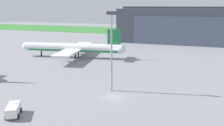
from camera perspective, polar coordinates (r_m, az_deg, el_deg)
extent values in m
plane|color=gray|center=(59.65, 0.28, -7.77)|extent=(440.00, 440.00, 0.00)
cube|color=#3A7E35|center=(207.29, 14.30, 6.80)|extent=(440.00, 56.00, 0.08)
cube|color=#383D47|center=(155.10, 18.76, 8.10)|extent=(87.64, 34.14, 19.27)
cube|color=#424C60|center=(138.11, 18.57, 6.78)|extent=(66.60, 0.30, 15.42)
cube|color=#383D47|center=(154.67, 19.04, 11.87)|extent=(87.64, 8.19, 1.20)
cylinder|color=white|center=(104.27, -8.95, 3.50)|extent=(41.18, 10.23, 3.57)
sphere|color=white|center=(112.58, -18.94, 3.65)|extent=(3.43, 3.43, 3.43)
sphere|color=white|center=(99.58, 2.35, 3.20)|extent=(2.79, 2.79, 2.79)
cube|color=#1E7A42|center=(104.43, -8.93, 2.97)|extent=(37.94, 9.73, 0.63)
cube|color=#1E7A42|center=(99.35, 0.48, 6.00)|extent=(5.34, 1.27, 6.07)
cube|color=white|center=(102.50, 1.18, 3.70)|extent=(4.47, 5.54, 0.28)
cube|color=white|center=(97.24, 0.69, 3.19)|extent=(4.47, 5.54, 0.28)
cube|color=white|center=(112.49, -7.08, 4.02)|extent=(9.09, 16.79, 0.56)
cube|color=white|center=(95.77, -10.19, 2.34)|extent=(9.09, 16.79, 0.56)
cylinder|color=gray|center=(111.73, -7.65, 3.28)|extent=(3.67, 2.49, 1.97)
cylinder|color=gray|center=(97.46, -10.35, 1.75)|extent=(3.67, 2.49, 1.97)
cylinder|color=black|center=(110.07, -15.81, 2.08)|extent=(0.56, 0.56, 2.39)
cylinder|color=black|center=(106.03, -7.73, 2.06)|extent=(0.56, 0.56, 2.39)
cylinder|color=black|center=(102.54, -8.36, 1.66)|extent=(0.56, 0.56, 2.39)
cube|color=white|center=(54.68, -21.33, -9.15)|extent=(2.73, 2.57, 1.81)
cube|color=white|center=(52.44, -21.81, -10.21)|extent=(3.49, 3.89, 1.72)
cylinder|color=black|center=(54.68, -20.05, -10.07)|extent=(0.70, 0.95, 0.94)
cylinder|color=black|center=(55.13, -22.49, -10.09)|extent=(0.70, 0.95, 0.94)
cylinder|color=black|center=(51.99, -20.57, -11.34)|extent=(0.70, 0.95, 0.94)
cylinder|color=black|center=(52.46, -23.14, -11.34)|extent=(0.70, 0.95, 0.94)
cylinder|color=#99999E|center=(61.41, -0.10, 2.08)|extent=(0.44, 0.44, 19.03)
cube|color=#333338|center=(60.31, -0.11, 11.36)|extent=(2.40, 0.50, 0.80)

